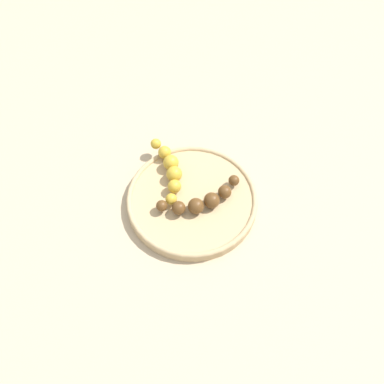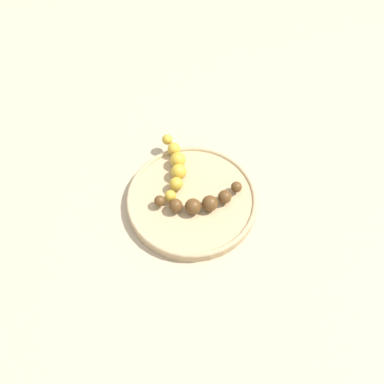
% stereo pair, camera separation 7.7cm
% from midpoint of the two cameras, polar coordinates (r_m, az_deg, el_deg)
% --- Properties ---
extents(ground_plane, '(2.40, 2.40, 0.00)m').
position_cam_midpoint_polar(ground_plane, '(0.80, -2.74, -1.71)').
color(ground_plane, tan).
extents(fruit_bowl, '(0.25, 0.25, 0.02)m').
position_cam_midpoint_polar(fruit_bowl, '(0.79, -2.78, -1.24)').
color(fruit_bowl, tan).
rests_on(fruit_bowl, ground_plane).
extents(banana_spotted, '(0.06, 0.16, 0.03)m').
position_cam_midpoint_polar(banana_spotted, '(0.80, -5.79, 3.02)').
color(banana_spotted, gold).
rests_on(banana_spotted, fruit_bowl).
extents(banana_overripe, '(0.16, 0.08, 0.03)m').
position_cam_midpoint_polar(banana_overripe, '(0.76, -1.44, -1.37)').
color(banana_overripe, '#593819').
rests_on(banana_overripe, fruit_bowl).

